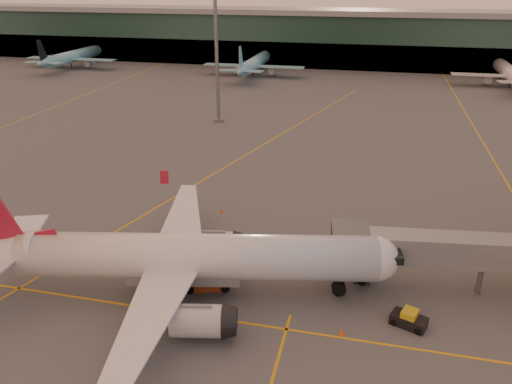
# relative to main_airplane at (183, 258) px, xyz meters

# --- Properties ---
(ground) EXTENTS (600.00, 600.00, 0.00)m
(ground) POSITION_rel_main_airplane_xyz_m (5.09, -7.79, -3.88)
(ground) COLOR #4C4F54
(ground) RESTS_ON ground
(taxi_markings) EXTENTS (100.12, 173.00, 0.01)m
(taxi_markings) POSITION_rel_main_airplane_xyz_m (-2.24, 36.70, -3.88)
(taxi_markings) COLOR orange
(taxi_markings) RESTS_ON ground
(terminal) EXTENTS (400.00, 20.00, 17.60)m
(terminal) POSITION_rel_main_airplane_xyz_m (5.09, 134.01, 4.88)
(terminal) COLOR #19382D
(terminal) RESTS_ON ground
(mast_west_near) EXTENTS (2.40, 2.40, 25.60)m
(mast_west_near) POSITION_rel_main_airplane_xyz_m (-14.91, 58.21, 10.98)
(mast_west_near) COLOR slate
(mast_west_near) RESTS_ON ground
(distant_aircraft_row) EXTENTS (290.00, 34.00, 13.00)m
(distant_aircraft_row) POSITION_rel_main_airplane_xyz_m (-15.91, 110.21, -3.88)
(distant_aircraft_row) COLOR #7FC3D5
(distant_aircraft_row) RESTS_ON ground
(main_airplane) EXTENTS (39.29, 35.71, 11.94)m
(main_airplane) POSITION_rel_main_airplane_xyz_m (0.00, 0.00, 0.00)
(main_airplane) COLOR white
(main_airplane) RESTS_ON ground
(jet_bridge) EXTENTS (28.74, 6.70, 5.90)m
(jet_bridge) POSITION_rel_main_airplane_xyz_m (27.96, 6.90, 0.23)
(jet_bridge) COLOR slate
(jet_bridge) RESTS_ON ground
(catering_truck) EXTENTS (5.80, 3.82, 4.15)m
(catering_truck) POSITION_rel_main_airplane_xyz_m (1.44, 1.68, -1.52)
(catering_truck) COLOR #C54A1C
(catering_truck) RESTS_ON ground
(pushback_tug) EXTENTS (3.28, 2.50, 1.50)m
(pushback_tug) POSITION_rel_main_airplane_xyz_m (20.02, 0.12, -3.27)
(pushback_tug) COLOR black
(pushback_tug) RESTS_ON ground
(cone_nose) EXTENTS (0.43, 0.43, 0.54)m
(cone_nose) POSITION_rel_main_airplane_xyz_m (19.56, 0.02, -3.62)
(cone_nose) COLOR #FF500D
(cone_nose) RESTS_ON ground
(cone_wing_left) EXTENTS (0.42, 0.42, 0.53)m
(cone_wing_left) POSITION_rel_main_airplane_xyz_m (-1.84, 17.63, -3.62)
(cone_wing_left) COLOR #FF500D
(cone_wing_left) RESTS_ON ground
(cone_fwd) EXTENTS (0.47, 0.47, 0.60)m
(cone_fwd) POSITION_rel_main_airplane_xyz_m (14.63, -2.36, -3.59)
(cone_fwd) COLOR #FF500D
(cone_fwd) RESTS_ON ground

